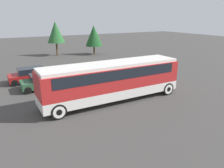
# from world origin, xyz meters

# --- Properties ---
(ground_plane) EXTENTS (120.00, 120.00, 0.00)m
(ground_plane) POSITION_xyz_m (0.00, 0.00, 0.00)
(ground_plane) COLOR #423F3D
(tour_bus) EXTENTS (11.23, 2.62, 3.04)m
(tour_bus) POSITION_xyz_m (0.10, 0.00, 1.84)
(tour_bus) COLOR silver
(tour_bus) RESTS_ON ground_plane
(parked_car_near) EXTENTS (4.23, 1.96, 1.39)m
(parked_car_near) POSITION_xyz_m (-3.91, 5.69, 0.69)
(parked_car_near) COLOR #2D5638
(parked_car_near) RESTS_ON ground_plane
(parked_car_mid) EXTENTS (4.75, 1.90, 1.46)m
(parked_car_mid) POSITION_xyz_m (-4.41, 8.52, 0.72)
(parked_car_mid) COLOR maroon
(parked_car_mid) RESTS_ON ground_plane
(tree_left) EXTENTS (2.92, 2.92, 4.91)m
(tree_left) POSITION_xyz_m (7.98, 20.46, 3.18)
(tree_left) COLOR brown
(tree_left) RESTS_ON ground_plane
(tree_center) EXTENTS (2.85, 2.85, 5.58)m
(tree_center) POSITION_xyz_m (2.07, 22.57, 3.85)
(tree_center) COLOR brown
(tree_center) RESTS_ON ground_plane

